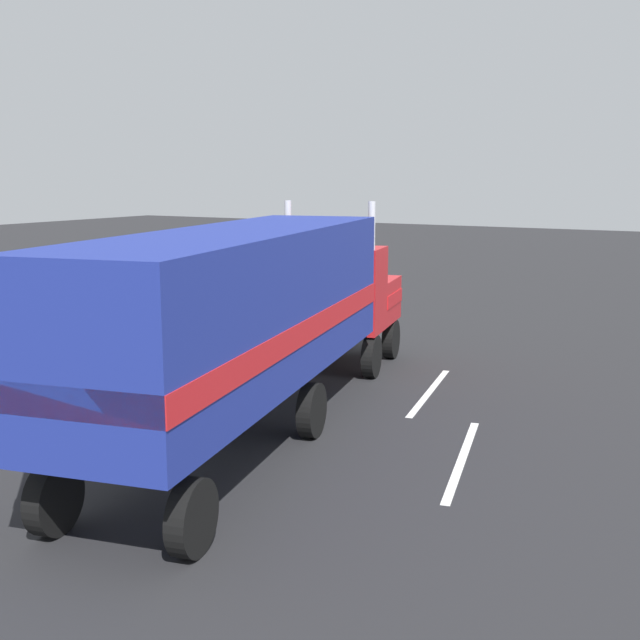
# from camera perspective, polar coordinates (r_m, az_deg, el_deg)

# --- Properties ---
(ground_plane) EXTENTS (120.00, 120.00, 0.00)m
(ground_plane) POSITION_cam_1_polar(r_m,az_deg,el_deg) (21.42, -0.13, -3.50)
(ground_plane) COLOR #232326
(lane_stripe_near) EXTENTS (4.35, 0.97, 0.01)m
(lane_stripe_near) POSITION_cam_1_polar(r_m,az_deg,el_deg) (19.32, 7.87, -5.13)
(lane_stripe_near) COLOR silver
(lane_stripe_near) RESTS_ON ground_plane
(lane_stripe_mid) EXTENTS (4.32, 1.14, 0.01)m
(lane_stripe_mid) POSITION_cam_1_polar(r_m,az_deg,el_deg) (15.03, 10.16, -9.76)
(lane_stripe_mid) COLOR silver
(lane_stripe_mid) RESTS_ON ground_plane
(semi_truck) EXTENTS (14.36, 5.59, 4.50)m
(semi_truck) POSITION_cam_1_polar(r_m,az_deg,el_deg) (15.85, -4.29, 0.85)
(semi_truck) COLOR red
(semi_truck) RESTS_ON ground_plane
(person_bystander) EXTENTS (0.44, 0.47, 1.63)m
(person_bystander) POSITION_cam_1_polar(r_m,az_deg,el_deg) (18.59, -10.12, -2.99)
(person_bystander) COLOR black
(person_bystander) RESTS_ON ground_plane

